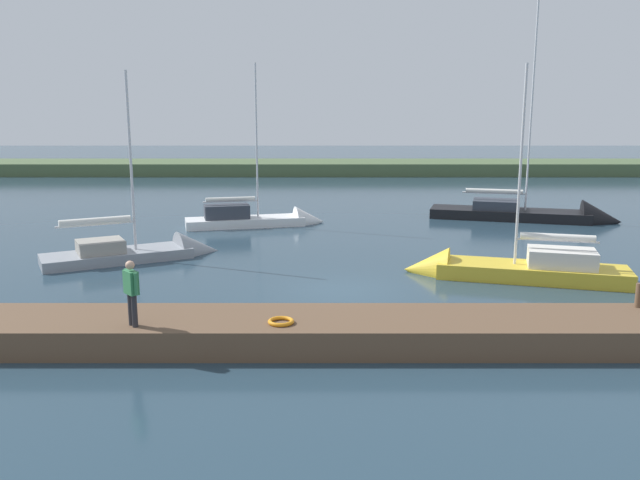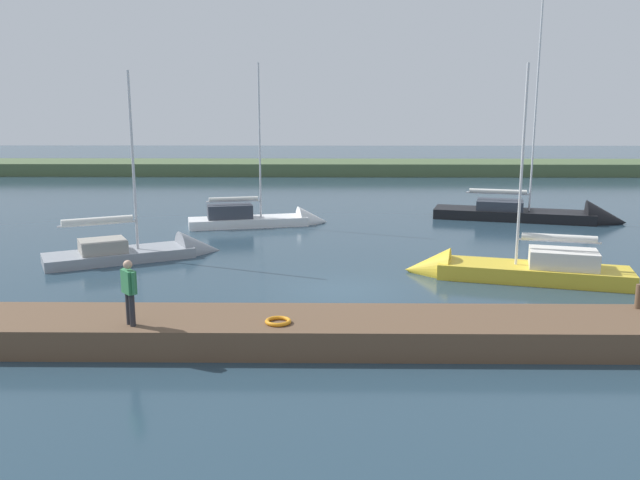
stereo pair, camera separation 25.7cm
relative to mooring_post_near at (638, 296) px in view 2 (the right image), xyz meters
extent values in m
plane|color=#263D4C|center=(7.88, -4.12, -1.09)|extent=(200.00, 200.00, 0.00)
cube|color=#4C603D|center=(7.88, -47.46, -1.09)|extent=(180.00, 8.00, 2.40)
cube|color=brown|center=(7.88, 0.86, -0.71)|extent=(22.51, 2.46, 0.75)
cylinder|color=brown|center=(0.00, 0.00, 0.00)|extent=(0.17, 0.17, 0.66)
torus|color=orange|center=(9.59, 1.36, -0.28)|extent=(0.66, 0.66, 0.10)
cube|color=black|center=(-2.13, -19.10, -0.98)|extent=(8.96, 4.59, 0.89)
cone|color=black|center=(-6.85, -17.75, -0.98)|extent=(2.62, 2.77, 2.30)
cube|color=#333842|center=(-1.45, -19.29, -0.27)|extent=(2.96, 2.54, 0.53)
cylinder|color=silver|center=(-2.98, -18.85, 5.19)|extent=(0.11, 0.11, 11.46)
cylinder|color=silver|center=(-1.30, -19.33, 0.38)|extent=(3.39, 1.04, 0.08)
cylinder|color=silver|center=(-1.30, -19.33, 0.50)|extent=(3.09, 1.09, 0.23)
cube|color=gold|center=(0.97, -5.70, -1.00)|extent=(6.88, 3.52, 0.93)
cone|color=gold|center=(4.61, -6.70, -1.00)|extent=(2.08, 2.21, 1.84)
cube|color=silver|center=(0.01, -5.44, -0.22)|extent=(2.59, 2.00, 0.63)
cylinder|color=silver|center=(1.55, -5.86, 2.99)|extent=(0.10, 0.10, 7.05)
cylinder|color=silver|center=(0.20, -5.49, 0.41)|extent=(2.72, 0.81, 0.08)
cylinder|color=silver|center=(0.20, -5.49, 0.53)|extent=(2.49, 0.89, 0.24)
cube|color=white|center=(12.62, -16.79, -1.01)|extent=(6.46, 3.21, 0.77)
cone|color=white|center=(9.18, -17.65, -1.01)|extent=(1.96, 2.09, 1.76)
cube|color=#333842|center=(13.55, -16.56, -0.26)|extent=(2.57, 1.81, 0.72)
cylinder|color=silver|center=(11.94, -16.96, 3.38)|extent=(0.10, 0.10, 8.01)
cylinder|color=silver|center=(13.34, -16.61, 0.28)|extent=(2.82, 0.78, 0.08)
cylinder|color=silver|center=(13.34, -16.61, 0.40)|extent=(2.57, 0.83, 0.21)
cube|color=gray|center=(16.87, -8.64, -1.08)|extent=(6.06, 4.47, 0.83)
cone|color=gray|center=(13.87, -10.24, -1.08)|extent=(2.49, 2.57, 1.97)
cube|color=gray|center=(17.42, -8.35, -0.41)|extent=(2.26, 2.16, 0.51)
cylinder|color=silver|center=(16.21, -9.00, 2.91)|extent=(0.11, 0.11, 7.16)
cylinder|color=silver|center=(17.54, -8.29, 0.49)|extent=(2.71, 1.50, 0.09)
cylinder|color=silver|center=(17.54, -8.29, 0.61)|extent=(2.54, 1.55, 0.30)
cylinder|color=#28282D|center=(13.15, 1.62, 0.08)|extent=(0.14, 0.14, 0.82)
cylinder|color=#28282D|center=(13.28, 1.47, 0.08)|extent=(0.14, 0.14, 0.82)
cube|color=#337F4C|center=(13.22, 1.54, 0.78)|extent=(0.46, 0.48, 0.58)
sphere|color=tan|center=(13.22, 1.54, 1.21)|extent=(0.22, 0.22, 0.22)
cylinder|color=#337F4C|center=(13.04, 1.75, 0.79)|extent=(0.09, 0.09, 0.55)
cylinder|color=#337F4C|center=(13.40, 1.34, 0.79)|extent=(0.09, 0.09, 0.55)
camera|label=1|loc=(8.61, 16.38, 4.81)|focal=35.40mm
camera|label=2|loc=(8.35, 16.38, 4.81)|focal=35.40mm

